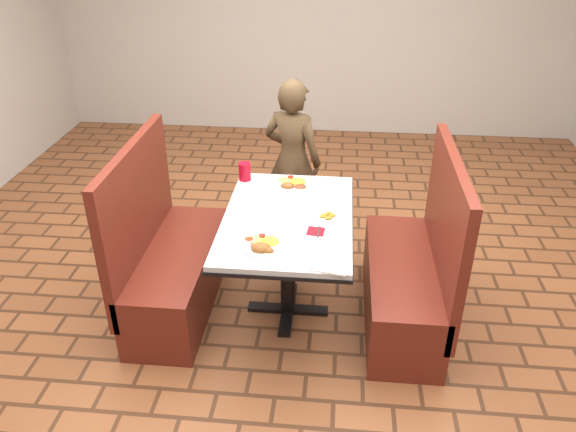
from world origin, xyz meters
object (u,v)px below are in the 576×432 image
object	(u,v)px
dining_table	(288,229)
red_tumbler	(245,171)
near_dinner_plate	(263,243)
booth_bench_left	(170,265)
far_dinner_plate	(293,183)
diner_person	(293,161)
booth_bench_right	(410,278)
plantain_plate	(327,217)

from	to	relation	value
dining_table	red_tumbler	distance (m)	0.62
near_dinner_plate	red_tumbler	world-z (taller)	red_tumbler
dining_table	booth_bench_left	distance (m)	0.86
far_dinner_plate	red_tumbler	xyz separation A→B (m)	(-0.34, 0.07, 0.04)
diner_person	near_dinner_plate	size ratio (longest dim) A/B	5.06
booth_bench_right	diner_person	world-z (taller)	diner_person
booth_bench_left	booth_bench_right	xyz separation A→B (m)	(1.60, 0.00, 0.00)
dining_table	red_tumbler	bearing A→B (deg)	125.67
far_dinner_plate	red_tumbler	bearing A→B (deg)	169.25
far_dinner_plate	plantain_plate	bearing A→B (deg)	-59.24
diner_person	booth_bench_right	bearing A→B (deg)	149.45
plantain_plate	near_dinner_plate	bearing A→B (deg)	-133.40
dining_table	plantain_plate	distance (m)	0.27
far_dinner_plate	booth_bench_right	bearing A→B (deg)	-27.80
booth_bench_left	far_dinner_plate	xyz separation A→B (m)	(0.79, 0.43, 0.45)
far_dinner_plate	plantain_plate	world-z (taller)	far_dinner_plate
booth_bench_right	diner_person	distance (m)	1.40
diner_person	dining_table	bearing A→B (deg)	113.75
far_dinner_plate	red_tumbler	world-z (taller)	red_tumbler
diner_person	far_dinner_plate	size ratio (longest dim) A/B	4.78
booth_bench_left	far_dinner_plate	distance (m)	1.00
dining_table	booth_bench_right	xyz separation A→B (m)	(0.80, 0.00, -0.32)
booth_bench_right	booth_bench_left	bearing A→B (deg)	180.00
diner_person	red_tumbler	size ratio (longest dim) A/B	10.41
booth_bench_left	diner_person	bearing A→B (deg)	55.29
plantain_plate	red_tumbler	distance (m)	0.78
dining_table	near_dinner_plate	xyz separation A→B (m)	(-0.11, -0.37, 0.12)
booth_bench_right	far_dinner_plate	distance (m)	1.02
diner_person	near_dinner_plate	world-z (taller)	diner_person
dining_table	plantain_plate	bearing A→B (deg)	-0.24
near_dinner_plate	dining_table	bearing A→B (deg)	74.12
dining_table	booth_bench_right	distance (m)	0.86
dining_table	near_dinner_plate	world-z (taller)	near_dinner_plate
diner_person	near_dinner_plate	distance (m)	1.43
far_dinner_plate	plantain_plate	size ratio (longest dim) A/B	1.71
booth_bench_left	red_tumbler	xyz separation A→B (m)	(0.45, 0.49, 0.48)
dining_table	red_tumbler	size ratio (longest dim) A/B	9.55
booth_bench_left	plantain_plate	xyz separation A→B (m)	(1.04, -0.00, 0.43)
booth_bench_right	red_tumbler	size ratio (longest dim) A/B	9.46
dining_table	booth_bench_left	bearing A→B (deg)	180.00
dining_table	diner_person	bearing A→B (deg)	93.63
booth_bench_right	near_dinner_plate	world-z (taller)	booth_bench_right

